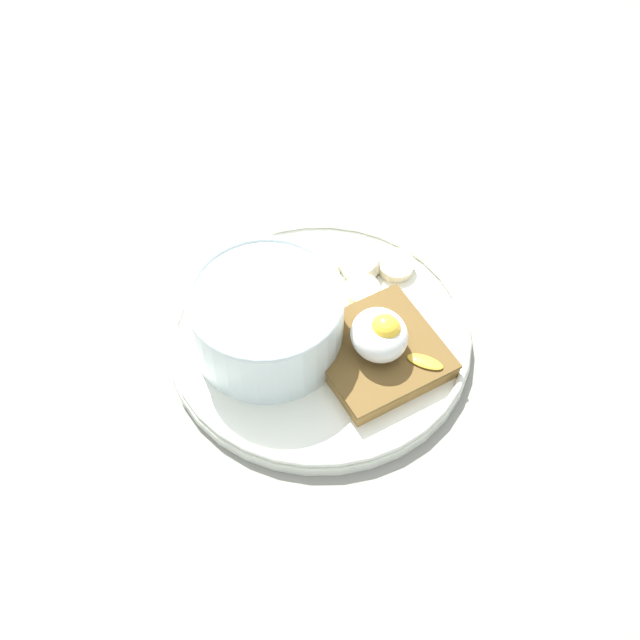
{
  "coord_description": "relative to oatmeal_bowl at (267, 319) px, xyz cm",
  "views": [
    {
      "loc": [
        41.74,
        -13.4,
        63.2
      ],
      "look_at": [
        0.0,
        0.0,
        5.0
      ],
      "focal_mm": 50.0,
      "sensor_mm": 36.0,
      "label": 1
    }
  ],
  "objects": [
    {
      "name": "poached_egg",
      "position": [
        4.44,
        8.12,
        0.25
      ],
      "size": [
        6.5,
        6.82,
        3.91
      ],
      "color": "white",
      "rests_on": "toast_slice"
    },
    {
      "name": "banana_slice_right",
      "position": [
        -6.59,
        7.32,
        -2.62
      ],
      "size": [
        4.36,
        4.39,
        1.22
      ],
      "color": "beige",
      "rests_on": "plate"
    },
    {
      "name": "banana_slice_left",
      "position": [
        -4.09,
        12.81,
        -2.57
      ],
      "size": [
        3.75,
        3.68,
        1.32
      ],
      "color": "#F6E2B8",
      "rests_on": "plate"
    },
    {
      "name": "banana_slice_back",
      "position": [
        -5.15,
        9.81,
        -2.37
      ],
      "size": [
        4.57,
        4.68,
        1.9
      ],
      "color": "#F2E7C8",
      "rests_on": "plate"
    },
    {
      "name": "banana_slice_front",
      "position": [
        -1.98,
        9.01,
        -2.35
      ],
      "size": [
        3.98,
        4.06,
        1.81
      ],
      "color": "beige",
      "rests_on": "plate"
    },
    {
      "name": "plate",
      "position": [
        0.61,
        4.3,
        -3.35
      ],
      "size": [
        25.35,
        25.35,
        1.6
      ],
      "color": "white",
      "rests_on": "ground_plane"
    },
    {
      "name": "oatmeal_bowl",
      "position": [
        0.0,
        0.0,
        0.0
      ],
      "size": [
        12.6,
        12.6,
        6.32
      ],
      "color": "white",
      "rests_on": "plate"
    },
    {
      "name": "ground_plane",
      "position": [
        0.61,
        4.3,
        -5.15
      ],
      "size": [
        120.0,
        120.0,
        2.0
      ],
      "primitive_type": "cube",
      "color": "gray",
      "rests_on": "ground"
    },
    {
      "name": "toast_slice",
      "position": [
        4.35,
        8.02,
        -2.27
      ],
      "size": [
        11.55,
        11.55,
        1.59
      ],
      "color": "brown",
      "rests_on": "plate"
    }
  ]
}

